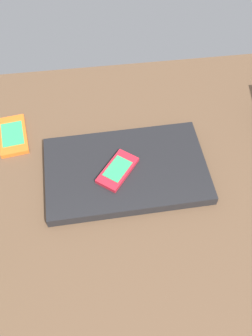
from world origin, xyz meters
TOP-DOWN VIEW (x-y plane):
  - desk_surface at (0.00, 0.00)cm, footprint 120.00×80.00cm
  - laptop_closed at (2.50, 3.57)cm, footprint 35.12×22.09cm
  - cell_phone_on_laptop at (0.58, 2.64)cm, footprint 9.89×10.66cm
  - cell_phone_on_desk at (-22.44, 17.26)cm, footprint 7.79×12.44cm

SIDE VIEW (x-z plane):
  - desk_surface at x=0.00cm, z-range 0.00..3.00cm
  - cell_phone_on_desk at x=-22.44cm, z-range 2.97..4.17cm
  - laptop_closed at x=2.50cm, z-range 3.00..5.32cm
  - cell_phone_on_laptop at x=0.58cm, z-range 5.29..6.41cm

